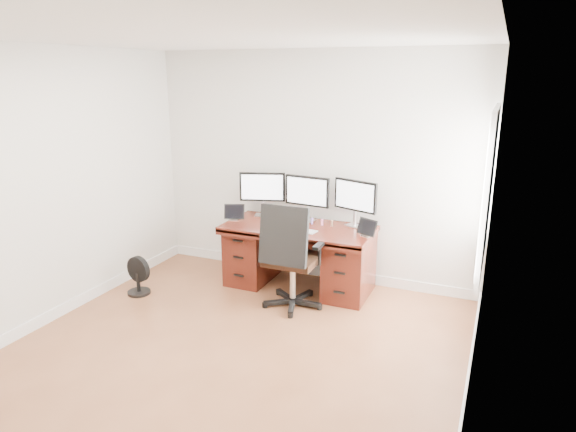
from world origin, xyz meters
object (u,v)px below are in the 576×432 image
at_px(office_chair, 291,274).
at_px(floor_fan, 138,276).
at_px(keyboard, 290,231).
at_px(monitor_center, 307,193).
at_px(desk, 299,254).

bearing_deg(office_chair, floor_fan, -168.43).
height_order(floor_fan, keyboard, keyboard).
bearing_deg(monitor_center, office_chair, -75.48).
relative_size(office_chair, floor_fan, 2.64).
bearing_deg(office_chair, monitor_center, 98.86).
bearing_deg(monitor_center, keyboard, -85.37).
bearing_deg(desk, office_chair, -77.26).
height_order(office_chair, floor_fan, office_chair).
distance_m(desk, monitor_center, 0.72).
distance_m(office_chair, monitor_center, 1.06).
distance_m(floor_fan, keyboard, 1.81).
bearing_deg(desk, floor_fan, -150.73).
bearing_deg(floor_fan, office_chair, 19.64).
bearing_deg(keyboard, monitor_center, 102.77).
distance_m(desk, office_chair, 0.56).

